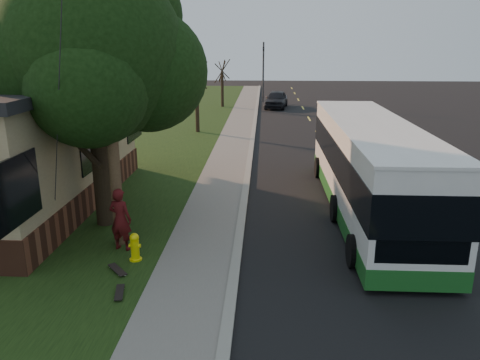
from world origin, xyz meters
name	(u,v)px	position (x,y,z in m)	size (l,w,h in m)	color
ground	(236,265)	(0.00, 0.00, 0.00)	(120.00, 120.00, 0.00)	black
road	(336,167)	(4.00, 10.00, 0.01)	(8.00, 80.00, 0.01)	black
curb	(249,165)	(0.00, 10.00, 0.06)	(0.25, 80.00, 0.12)	gray
sidewalk	(227,165)	(-1.00, 10.00, 0.04)	(2.00, 80.00, 0.08)	slate
grass_verge	(153,164)	(-4.50, 10.00, 0.04)	(5.00, 80.00, 0.07)	black
fire_hydrant	(135,247)	(-2.60, 0.00, 0.43)	(0.32, 0.32, 0.74)	yellow
utility_pole	(107,77)	(-3.31, 0.99, 4.63)	(2.86, 3.21, 9.07)	#473321
leafy_tree	(95,54)	(-4.17, 2.65, 5.17)	(6.30, 6.00, 7.80)	black
bare_tree_near	(197,98)	(-3.50, 18.00, 2.15)	(1.38, 1.21, 4.31)	black
bare_tree_far	(222,84)	(-3.00, 30.00, 2.00)	(1.38, 1.21, 4.03)	black
traffic_signal	(263,68)	(0.50, 34.00, 3.16)	(0.18, 0.22, 5.50)	#2D2D30
transit_bus	(369,165)	(4.14, 4.13, 1.62)	(2.58, 11.19, 3.03)	silver
skateboarder	(120,219)	(-3.13, 0.63, 0.94)	(0.63, 0.41, 1.73)	#480E10
skateboard_main	(119,292)	(-2.50, -1.73, 0.12)	(0.32, 0.73, 0.07)	black
skateboard_spare	(117,270)	(-2.87, -0.67, 0.12)	(0.64, 0.71, 0.07)	black
distant_car	(276,99)	(1.68, 29.97, 0.73)	(1.73, 4.30, 1.46)	black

